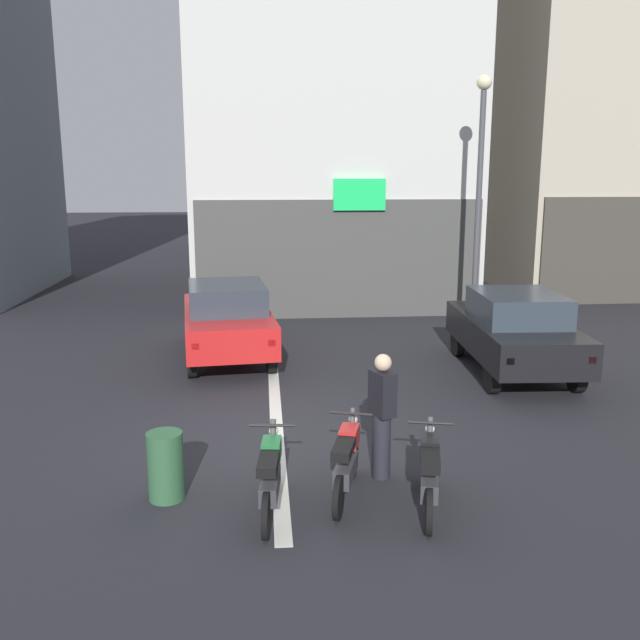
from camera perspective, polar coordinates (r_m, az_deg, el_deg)
The scene contains 12 objects.
ground_plane at distance 10.45m, azimuth -3.55°, elevation -9.93°, with size 120.00×120.00×0.00m, color #232328.
lane_centre_line at distance 16.17m, azimuth -4.04°, elevation -1.90°, with size 0.20×18.00×0.01m, color silver.
building_mid_block at distance 23.93m, azimuth 0.33°, elevation 24.02°, with size 8.06×9.89×17.71m.
car_red_crossing_near at distance 14.75m, azimuth -7.69°, elevation 0.15°, with size 2.20×4.27×1.64m.
car_black_parked_kerbside at distance 14.10m, azimuth 15.77°, elevation -0.76°, with size 1.93×4.17×1.64m.
car_blue_down_street at distance 21.32m, azimuth -0.99°, elevation 3.97°, with size 1.94×4.17×1.64m.
street_lamp at distance 17.30m, azimuth 13.07°, elevation 11.41°, with size 0.36×0.36×6.15m.
motorcycle_green_row_leftmost at distance 8.26m, azimuth -4.13°, elevation -12.72°, with size 0.55×1.67×0.98m.
motorcycle_red_row_left_mid at distance 8.63m, azimuth 2.21°, elevation -11.57°, with size 0.63×1.63×0.98m.
motorcycle_black_row_centre at distance 8.42m, azimuth 9.04°, elevation -12.36°, with size 0.57×1.64×0.98m.
person_by_motorcycles at distance 9.00m, azimuth 5.15°, elevation -7.85°, with size 0.34×0.42×1.67m.
trash_bin at distance 8.77m, azimuth -12.65°, elevation -11.70°, with size 0.44×0.44×0.85m, color #2D5938.
Camera 1 is at (-0.17, -9.69, 3.93)m, focal length 38.69 mm.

